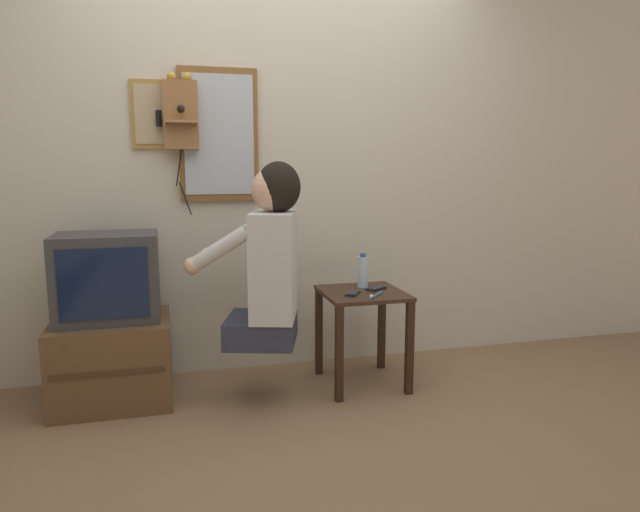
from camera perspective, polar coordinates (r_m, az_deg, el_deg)
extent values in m
plane|color=#846647|center=(2.80, -0.33, -17.81)|extent=(14.00, 14.00, 0.00)
cube|color=beige|center=(3.54, -4.74, 9.21)|extent=(6.80, 0.05, 2.55)
cube|color=#382316|center=(3.28, 4.28, -3.72)|extent=(0.46, 0.48, 0.02)
cube|color=black|center=(3.10, 1.93, -9.79)|extent=(0.04, 0.04, 0.53)
cube|color=black|center=(3.23, 8.93, -9.08)|extent=(0.04, 0.04, 0.53)
cube|color=black|center=(3.49, -0.12, -7.58)|extent=(0.04, 0.04, 0.53)
cube|color=black|center=(3.61, 6.18, -7.07)|extent=(0.04, 0.04, 0.53)
cube|color=#2D3347|center=(3.09, -5.87, -7.31)|extent=(0.45, 0.46, 0.14)
cube|color=silver|center=(3.00, -4.62, -0.91)|extent=(0.32, 0.44, 0.56)
sphere|color=#DBAD8E|center=(2.96, -4.72, 6.63)|extent=(0.23, 0.23, 0.23)
ellipsoid|color=black|center=(2.95, -4.17, 6.90)|extent=(0.29, 0.29, 0.26)
cylinder|color=silver|center=(2.86, -10.00, 0.70)|extent=(0.33, 0.16, 0.24)
cylinder|color=silver|center=(3.18, -8.76, 1.59)|extent=(0.33, 0.16, 0.24)
sphere|color=#DBAD8E|center=(2.90, -12.64, -0.99)|extent=(0.09, 0.09, 0.09)
sphere|color=#DBAD8E|center=(3.22, -11.15, 0.06)|extent=(0.09, 0.09, 0.09)
cube|color=brown|center=(3.31, -20.00, -9.76)|extent=(0.60, 0.52, 0.45)
cube|color=#432E1C|center=(3.06, -20.46, -10.93)|extent=(0.54, 0.01, 0.02)
cube|color=#38383A|center=(3.20, -20.49, -1.97)|extent=(0.52, 0.37, 0.46)
cube|color=#0C1938|center=(3.02, -20.83, -2.64)|extent=(0.43, 0.01, 0.36)
cube|color=olive|center=(3.42, -13.77, 13.50)|extent=(0.19, 0.11, 0.38)
cube|color=olive|center=(3.33, -13.71, 12.80)|extent=(0.17, 0.07, 0.03)
sphere|color=#B79338|center=(3.43, -14.66, 17.00)|extent=(0.05, 0.05, 0.05)
sphere|color=#B79338|center=(3.43, -13.16, 17.05)|extent=(0.05, 0.05, 0.05)
cone|color=black|center=(3.32, -13.75, 14.14)|extent=(0.04, 0.05, 0.04)
cylinder|color=black|center=(3.42, -15.83, 13.10)|extent=(0.03, 0.03, 0.09)
cylinder|color=black|center=(3.39, -13.90, 8.62)|extent=(0.04, 0.04, 0.22)
cylinder|color=black|center=(3.40, -13.31, 5.61)|extent=(0.07, 0.06, 0.19)
cube|color=olive|center=(3.46, -15.96, 13.45)|extent=(0.29, 0.02, 0.38)
cube|color=tan|center=(3.45, -15.97, 13.47)|extent=(0.25, 0.01, 0.33)
cube|color=brown|center=(3.46, -10.08, 11.83)|extent=(0.46, 0.03, 0.77)
cube|color=#B2BCC6|center=(3.45, -10.06, 11.84)|extent=(0.40, 0.01, 0.69)
cube|color=black|center=(3.19, 3.28, -3.75)|extent=(0.12, 0.14, 0.01)
cube|color=black|center=(3.19, 3.28, -3.64)|extent=(0.09, 0.11, 0.00)
cube|color=black|center=(3.33, 5.64, -3.26)|extent=(0.14, 0.12, 0.01)
cube|color=black|center=(3.32, 5.64, -3.16)|extent=(0.11, 0.09, 0.00)
cylinder|color=silver|center=(3.37, 4.29, -1.62)|extent=(0.06, 0.06, 0.18)
cylinder|color=#2D4C8C|center=(3.35, 4.31, 0.08)|extent=(0.04, 0.04, 0.02)
cylinder|color=#338CD8|center=(3.16, 5.65, -3.91)|extent=(0.12, 0.15, 0.01)
cube|color=white|center=(3.09, 5.17, -4.02)|extent=(0.03, 0.03, 0.01)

